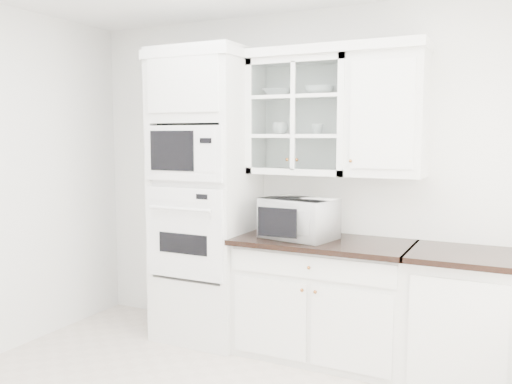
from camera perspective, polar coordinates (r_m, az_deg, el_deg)
The scene contains 12 objects.
room_shell at distance 3.26m, azimuth -3.27°, elevation 7.28°, with size 4.00×3.50×2.70m.
oven_column at distance 4.52m, azimuth -5.33°, elevation -0.44°, with size 0.76×0.68×2.40m.
base_cabinet_run at distance 4.27m, azimuth 7.09°, elevation -10.99°, with size 1.32×0.67×0.92m.
extra_base_cabinet at distance 4.07m, azimuth 20.83°, elevation -12.20°, with size 0.72×0.67×0.92m.
upper_cabinet_glass at distance 4.30m, azimuth 4.76°, elevation 7.91°, with size 0.80×0.33×0.90m.
upper_cabinet_solid at distance 4.10m, azimuth 13.66°, elevation 7.85°, with size 0.55×0.33×0.90m, color white.
crown_molding at distance 4.36m, azimuth 3.37°, elevation 14.30°, with size 2.14×0.38×0.07m, color white.
countertop_microwave at distance 4.16m, azimuth 4.64°, elevation -2.75°, with size 0.53×0.44×0.31m, color white.
bowl_a at distance 4.37m, azimuth 2.32°, elevation 10.38°, with size 0.24×0.24×0.06m, color white.
bowl_b at distance 4.25m, azimuth 6.69°, elevation 10.55°, with size 0.22×0.22×0.07m, color white.
cup_a at distance 4.34m, azimuth 2.58°, elevation 6.69°, with size 0.12×0.12×0.10m, color white.
cup_b at distance 4.25m, azimuth 6.52°, elevation 6.59°, with size 0.09×0.09×0.08m, color white.
Camera 1 is at (1.61, -2.41, 1.71)m, focal length 38.00 mm.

